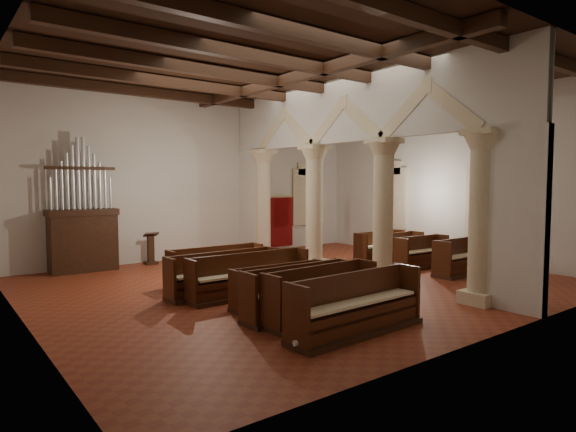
# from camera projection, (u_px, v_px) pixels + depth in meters

# --- Properties ---
(floor) EXTENTS (14.00, 14.00, 0.00)m
(floor) POSITION_uv_depth(u_px,v_px,m) (300.00, 282.00, 13.80)
(floor) COLOR maroon
(floor) RESTS_ON ground
(ceiling) EXTENTS (14.00, 14.00, 0.00)m
(ceiling) POSITION_uv_depth(u_px,v_px,m) (300.00, 69.00, 13.38)
(ceiling) COLOR black
(ceiling) RESTS_ON wall_back
(wall_back) EXTENTS (14.00, 0.02, 6.00)m
(wall_back) POSITION_uv_depth(u_px,v_px,m) (202.00, 178.00, 18.35)
(wall_back) COLOR silver
(wall_back) RESTS_ON floor
(wall_front) EXTENTS (14.00, 0.02, 6.00)m
(wall_front) POSITION_uv_depth(u_px,v_px,m) (504.00, 174.00, 8.83)
(wall_front) COLOR silver
(wall_front) RESTS_ON floor
(wall_left) EXTENTS (0.02, 12.00, 6.00)m
(wall_left) POSITION_uv_depth(u_px,v_px,m) (20.00, 175.00, 9.36)
(wall_left) COLOR silver
(wall_left) RESTS_ON floor
(wall_right) EXTENTS (0.02, 12.00, 6.00)m
(wall_right) POSITION_uv_depth(u_px,v_px,m) (447.00, 178.00, 17.82)
(wall_right) COLOR silver
(wall_right) RESTS_ON floor
(ceiling_beams) EXTENTS (13.80, 11.80, 0.30)m
(ceiling_beams) POSITION_uv_depth(u_px,v_px,m) (300.00, 76.00, 13.39)
(ceiling_beams) COLOR #341F10
(ceiling_beams) RESTS_ON wall_back
(arcade) EXTENTS (0.90, 11.90, 6.00)m
(arcade) POSITION_uv_depth(u_px,v_px,m) (346.00, 159.00, 14.64)
(arcade) COLOR beige
(arcade) RESTS_ON floor
(window_right_a) EXTENTS (0.03, 1.00, 2.20)m
(window_right_a) POSITION_uv_depth(u_px,v_px,m) (484.00, 201.00, 16.67)
(window_right_a) COLOR #2B614E
(window_right_a) RESTS_ON wall_right
(window_right_b) EXTENTS (0.03, 1.00, 2.20)m
(window_right_b) POSITION_uv_depth(u_px,v_px,m) (394.00, 198.00, 19.85)
(window_right_b) COLOR #2B614E
(window_right_b) RESTS_ON wall_right
(window_back) EXTENTS (1.00, 0.03, 2.20)m
(window_back) POSITION_uv_depth(u_px,v_px,m) (304.00, 197.00, 21.41)
(window_back) COLOR #2B614E
(window_back) RESTS_ON wall_back
(pipe_organ) EXTENTS (2.10, 0.85, 4.40)m
(pipe_organ) POSITION_uv_depth(u_px,v_px,m) (83.00, 229.00, 15.35)
(pipe_organ) COLOR #341F10
(pipe_organ) RESTS_ON floor
(lectern) EXTENTS (0.46, 0.47, 1.14)m
(lectern) POSITION_uv_depth(u_px,v_px,m) (151.00, 251.00, 16.75)
(lectern) COLOR #3C1C13
(lectern) RESTS_ON floor
(dossal_curtain) EXTENTS (1.80, 0.07, 2.17)m
(dossal_curtain) POSITION_uv_depth(u_px,v_px,m) (277.00, 222.00, 20.53)
(dossal_curtain) COLOR maroon
(dossal_curtain) RESTS_ON floor
(processional_banner) EXTENTS (0.56, 0.72, 2.46)m
(processional_banner) POSITION_uv_depth(u_px,v_px,m) (316.00, 232.00, 19.68)
(processional_banner) COLOR #341F10
(processional_banner) RESTS_ON floor
(hymnal_box_a) EXTENTS (0.36, 0.33, 0.29)m
(hymnal_box_a) POSITION_uv_depth(u_px,v_px,m) (368.00, 309.00, 9.88)
(hymnal_box_a) COLOR navy
(hymnal_box_a) RESTS_ON floor
(hymnal_box_b) EXTENTS (0.33, 0.28, 0.31)m
(hymnal_box_b) POSITION_uv_depth(u_px,v_px,m) (374.00, 299.00, 10.68)
(hymnal_box_b) COLOR navy
(hymnal_box_b) RESTS_ON floor
(hymnal_box_c) EXTENTS (0.42, 0.39, 0.34)m
(hymnal_box_c) POSITION_uv_depth(u_px,v_px,m) (294.00, 272.00, 13.82)
(hymnal_box_c) COLOR navy
(hymnal_box_c) RESTS_ON floor
(tube_heater_a) EXTENTS (1.00, 0.23, 0.10)m
(tube_heater_a) POSITION_uv_depth(u_px,v_px,m) (319.00, 339.00, 8.28)
(tube_heater_a) COLOR white
(tube_heater_a) RESTS_ON floor
(tube_heater_b) EXTENTS (0.96, 0.30, 0.10)m
(tube_heater_b) POSITION_uv_depth(u_px,v_px,m) (293.00, 318.00, 9.56)
(tube_heater_b) COLOR white
(tube_heater_b) RESTS_ON floor
(nave_pew_0) EXTENTS (3.12, 0.88, 1.14)m
(nave_pew_0) POSITION_uv_depth(u_px,v_px,m) (357.00, 314.00, 9.05)
(nave_pew_0) COLOR #341F10
(nave_pew_0) RESTS_ON floor
(nave_pew_1) EXTENTS (2.82, 0.92, 1.12)m
(nave_pew_1) POSITION_uv_depth(u_px,v_px,m) (322.00, 302.00, 9.94)
(nave_pew_1) COLOR #341F10
(nave_pew_1) RESTS_ON floor
(nave_pew_2) EXTENTS (2.72, 0.75, 1.08)m
(nave_pew_2) POSITION_uv_depth(u_px,v_px,m) (300.00, 299.00, 10.24)
(nave_pew_2) COLOR #341F10
(nave_pew_2) RESTS_ON floor
(nave_pew_3) EXTENTS (2.47, 0.69, 0.96)m
(nave_pew_3) POSITION_uv_depth(u_px,v_px,m) (281.00, 292.00, 11.07)
(nave_pew_3) COLOR #341F10
(nave_pew_3) RESTS_ON floor
(nave_pew_4) EXTENTS (3.30, 0.75, 1.08)m
(nave_pew_4) POSITION_uv_depth(u_px,v_px,m) (250.00, 282.00, 12.03)
(nave_pew_4) COLOR #341F10
(nave_pew_4) RESTS_ON floor
(nave_pew_5) EXTENTS (3.09, 0.81, 1.08)m
(nave_pew_5) POSITION_uv_depth(u_px,v_px,m) (224.00, 280.00, 12.31)
(nave_pew_5) COLOR #341F10
(nave_pew_5) RESTS_ON floor
(nave_pew_6) EXTENTS (2.81, 0.70, 1.04)m
(nave_pew_6) POSITION_uv_depth(u_px,v_px,m) (217.00, 271.00, 13.57)
(nave_pew_6) COLOR #341F10
(nave_pew_6) RESTS_ON floor
(aisle_pew_0) EXTENTS (2.08, 0.77, 1.12)m
(aisle_pew_0) POSITION_uv_depth(u_px,v_px,m) (461.00, 263.00, 14.79)
(aisle_pew_0) COLOR #341F10
(aisle_pew_0) RESTS_ON floor
(aisle_pew_1) EXTENTS (2.12, 0.80, 1.06)m
(aisle_pew_1) POSITION_uv_depth(u_px,v_px,m) (422.00, 257.00, 16.05)
(aisle_pew_1) COLOR #341F10
(aisle_pew_1) RESTS_ON floor
(aisle_pew_2) EXTENTS (1.93, 0.84, 1.08)m
(aisle_pew_2) POSITION_uv_depth(u_px,v_px,m) (401.00, 253.00, 16.89)
(aisle_pew_2) COLOR #341F10
(aisle_pew_2) RESTS_ON floor
(aisle_pew_3) EXTENTS (2.12, 0.79, 1.08)m
(aisle_pew_3) POSITION_uv_depth(u_px,v_px,m) (380.00, 251.00, 17.32)
(aisle_pew_3) COLOR #341F10
(aisle_pew_3) RESTS_ON floor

